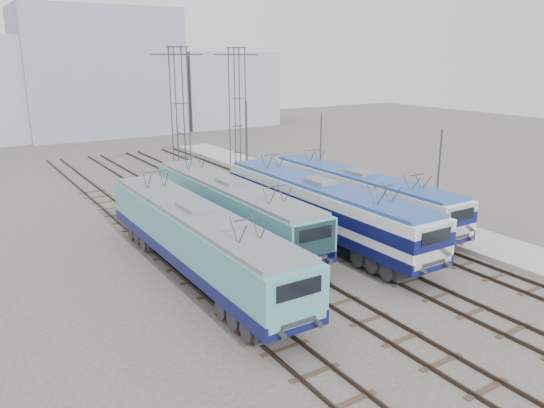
{
  "coord_description": "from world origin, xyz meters",
  "views": [
    {
      "loc": [
        -17.18,
        -19.61,
        11.23
      ],
      "look_at": [
        -0.42,
        7.0,
        2.47
      ],
      "focal_mm": 35.0,
      "sensor_mm": 36.0,
      "label": 1
    }
  ],
  "objects": [
    {
      "name": "building_east",
      "position": [
        24.0,
        62.0,
        6.0
      ],
      "size": [
        16.0,
        12.0,
        12.0
      ],
      "primitive_type": "cube",
      "color": "#9298A2",
      "rests_on": "ground"
    },
    {
      "name": "locomotive_far_right",
      "position": [
        6.75,
        7.03,
        2.21
      ],
      "size": [
        2.73,
        17.27,
        3.25
      ],
      "color": "#0C0F45",
      "rests_on": "ground"
    },
    {
      "name": "mast_rear",
      "position": [
        8.6,
        26.0,
        3.5
      ],
      "size": [
        0.12,
        0.12,
        7.0
      ],
      "primitive_type": "cylinder",
      "color": "#3F4247",
      "rests_on": "ground"
    },
    {
      "name": "mast_mid",
      "position": [
        8.6,
        14.0,
        3.5
      ],
      "size": [
        0.12,
        0.12,
        7.0
      ],
      "primitive_type": "cylinder",
      "color": "#3F4247",
      "rests_on": "ground"
    },
    {
      "name": "safety_cone",
      "position": [
        8.51,
        -0.33,
        0.57
      ],
      "size": [
        0.31,
        0.31,
        0.54
      ],
      "primitive_type": "cone",
      "color": "#D74F1E",
      "rests_on": "platform"
    },
    {
      "name": "catenary_tower_east",
      "position": [
        6.5,
        24.0,
        6.64
      ],
      "size": [
        4.5,
        1.2,
        12.0
      ],
      "color": "#3F4247",
      "rests_on": "ground"
    },
    {
      "name": "ground",
      "position": [
        0.0,
        0.0,
        0.0
      ],
      "size": [
        160.0,
        160.0,
        0.0
      ],
      "primitive_type": "plane",
      "color": "#514C47"
    },
    {
      "name": "locomotive_far_left",
      "position": [
        -6.75,
        4.11,
        2.3
      ],
      "size": [
        2.93,
        18.5,
        3.48
      ],
      "color": "#0C0F45",
      "rests_on": "ground"
    },
    {
      "name": "locomotive_center_left",
      "position": [
        -2.25,
        8.77,
        2.22
      ],
      "size": [
        2.81,
        17.77,
        3.34
      ],
      "color": "#0C0F45",
      "rests_on": "ground"
    },
    {
      "name": "locomotive_center_right",
      "position": [
        2.25,
        5.49,
        2.34
      ],
      "size": [
        2.9,
        18.35,
        3.45
      ],
      "color": "#0C0F45",
      "rests_on": "ground"
    },
    {
      "name": "building_center",
      "position": [
        4.0,
        62.0,
        9.0
      ],
      "size": [
        22.0,
        14.0,
        18.0
      ],
      "primitive_type": "cube",
      "color": "#838CA2",
      "rests_on": "ground"
    },
    {
      "name": "platform",
      "position": [
        10.2,
        8.0,
        0.15
      ],
      "size": [
        4.0,
        70.0,
        0.3
      ],
      "primitive_type": "cube",
      "color": "#9E9E99",
      "rests_on": "ground"
    },
    {
      "name": "mast_front",
      "position": [
        8.6,
        2.0,
        3.5
      ],
      "size": [
        0.12,
        0.12,
        7.0
      ],
      "primitive_type": "cylinder",
      "color": "#3F4247",
      "rests_on": "ground"
    },
    {
      "name": "catenary_tower_west",
      "position": [
        0.0,
        22.0,
        6.64
      ],
      "size": [
        4.5,
        1.2,
        12.0
      ],
      "color": "#3F4247",
      "rests_on": "ground"
    }
  ]
}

